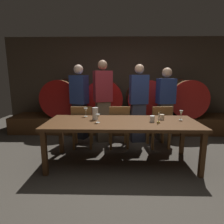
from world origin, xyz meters
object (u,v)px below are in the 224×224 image
wine_barrel_far_right (184,98)px  cup_left (152,119)px  wine_barrel_far_left (63,98)px  wine_glass_right (181,113)px  wine_glass_center (98,116)px  chair_center (119,125)px  guest_far_left (79,101)px  guest_center_right (138,103)px  wine_barrel_center_left (104,98)px  guest_center_left (103,101)px  candle_center (159,120)px  wine_barrel_center_right (145,98)px  chair_right (160,125)px  pitcher (95,113)px  dining_table (122,125)px  cup_right (162,117)px  chair_left (82,125)px  guest_far_right (165,104)px  wine_glass_left (86,110)px

wine_barrel_far_right → cup_left: bearing=-121.8°
wine_barrel_far_left → wine_glass_right: wine_barrel_far_left is taller
wine_barrel_far_left → wine_glass_center: wine_barrel_far_left is taller
chair_center → wine_glass_center: size_ratio=6.39×
guest_far_left → wine_glass_center: guest_far_left is taller
guest_center_right → cup_left: (0.10, -1.12, -0.09)m
wine_barrel_center_left → guest_far_left: (-0.54, -0.60, -0.01)m
guest_center_left → candle_center: guest_center_left is taller
wine_barrel_far_left → wine_barrel_center_right: (2.17, 0.00, 0.00)m
chair_right → wine_glass_center: chair_right is taller
chair_center → pitcher: size_ratio=4.26×
guest_center_right → pitcher: (-0.85, -0.96, -0.04)m
guest_center_right → pitcher: size_ratio=8.28×
chair_center → dining_table: bearing=88.1°
guest_center_left → cup_right: guest_center_left is taller
guest_center_right → wine_glass_center: (-0.78, -1.18, -0.04)m
wine_barrel_far_left → wine_barrel_center_left: (1.09, 0.00, 0.00)m
chair_left → cup_right: chair_left is taller
wine_barrel_far_left → guest_far_left: 0.82m
chair_center → pitcher: bearing=48.2°
guest_center_left → pitcher: 0.97m
chair_right → wine_glass_right: 0.71m
guest_center_right → chair_left: bearing=11.8°
chair_center → guest_center_right: bearing=-142.6°
wine_barrel_far_left → guest_far_right: size_ratio=0.58×
wine_barrel_center_left → chair_center: bearing=-72.6°
wine_barrel_center_right → pitcher: wine_barrel_center_right is taller
guest_far_left → pitcher: bearing=135.6°
chair_center → wine_glass_center: chair_center is taller
wine_barrel_far_right → candle_center: 2.28m
wine_barrel_far_left → wine_glass_center: size_ratio=6.91×
chair_right → guest_center_right: (-0.40, 0.38, 0.39)m
dining_table → wine_glass_right: (1.00, 0.13, 0.18)m
wine_barrel_far_left → wine_glass_left: 1.76m
dining_table → cup_right: cup_right is taller
wine_barrel_far_right → chair_center: bearing=-145.1°
chair_right → guest_center_right: 0.68m
wine_glass_left → cup_left: size_ratio=1.54×
guest_center_left → wine_barrel_center_left: bearing=-108.8°
candle_center → wine_barrel_center_left: bearing=116.3°
dining_table → candle_center: (0.57, -0.10, 0.12)m
wine_glass_left → cup_right: wine_glass_left is taller
wine_glass_center → cup_left: 0.88m
cup_left → wine_barrel_far_left: bearing=136.1°
wine_barrel_center_right → candle_center: bearing=-92.5°
wine_barrel_far_right → candle_center: (-1.11, -1.99, -0.10)m
guest_far_right → pitcher: (-1.46, -1.06, -0.01)m
wine_barrel_far_right → guest_far_right: (-0.67, -0.70, -0.05)m
guest_center_left → chair_center: bearing=110.6°
guest_far_left → cup_right: 2.00m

